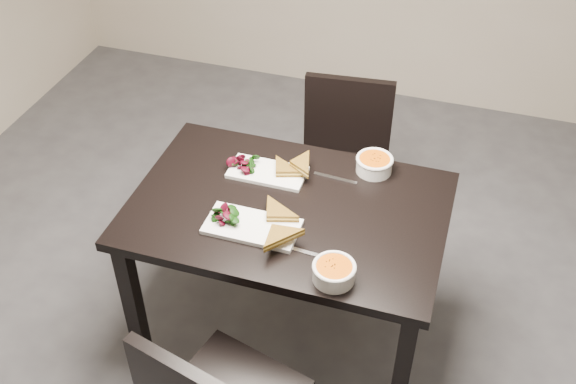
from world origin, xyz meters
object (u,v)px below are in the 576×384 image
object	(u,v)px
soup_bowl_far	(374,163)
plate_far	(268,172)
chair_far	(343,157)
plate_near	(252,227)
soup_bowl_near	(334,271)
table	(288,225)

from	to	relation	value
soup_bowl_far	plate_far	bearing A→B (deg)	-159.86
plate_far	soup_bowl_far	bearing A→B (deg)	20.14
chair_far	soup_bowl_far	world-z (taller)	chair_far
chair_far	plate_near	bearing A→B (deg)	-105.02
plate_far	chair_far	bearing A→B (deg)	70.74
soup_bowl_near	plate_far	bearing A→B (deg)	130.09
table	plate_far	xyz separation A→B (m)	(-0.14, 0.16, 0.11)
table	plate_near	size ratio (longest dim) A/B	3.48
soup_bowl_near	soup_bowl_far	world-z (taller)	same
plate_near	soup_bowl_near	size ratio (longest dim) A/B	2.30
soup_bowl_near	plate_far	size ratio (longest dim) A/B	0.48
chair_far	soup_bowl_far	size ratio (longest dim) A/B	5.64
table	plate_far	bearing A→B (deg)	130.34
table	plate_near	xyz separation A→B (m)	(-0.09, -0.16, 0.11)
soup_bowl_near	soup_bowl_far	bearing A→B (deg)	89.46
table	soup_bowl_near	xyz separation A→B (m)	(0.26, -0.31, 0.14)
table	soup_bowl_near	distance (m)	0.43
plate_near	plate_far	bearing A→B (deg)	98.85
chair_far	plate_far	bearing A→B (deg)	-115.03
table	chair_far	xyz separation A→B (m)	(0.05, 0.71, -0.17)
plate_near	soup_bowl_near	world-z (taller)	soup_bowl_near
table	soup_bowl_far	world-z (taller)	soup_bowl_far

